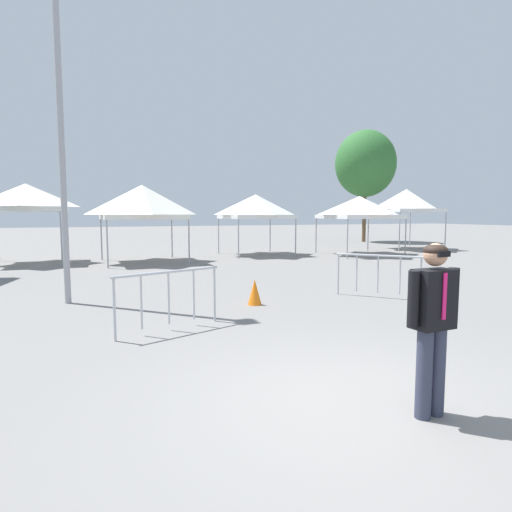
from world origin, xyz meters
name	(u,v)px	position (x,y,z in m)	size (l,w,h in m)	color
ground_plane	(344,401)	(0.00, 0.00, 0.00)	(140.00, 140.00, 0.00)	slate
canopy_tent_left_of_center	(26,198)	(-4.78, 16.31, 2.75)	(3.13, 3.13, 3.33)	#9E9EA3
canopy_tent_behind_center	(142,202)	(-0.25, 14.97, 2.57)	(3.44, 3.44, 3.30)	#9E9EA3
canopy_tent_far_right	(256,207)	(5.50, 16.30, 2.44)	(3.19, 3.19, 3.05)	#9E9EA3
canopy_tent_center	(359,207)	(10.43, 14.43, 2.40)	(3.58, 3.58, 2.97)	#9E9EA3
canopy_tent_right_of_center	(406,201)	(15.09, 16.37, 2.85)	(3.47, 3.47, 3.52)	#9E9EA3
person_foreground	(433,317)	(0.61, -0.62, 1.03)	(0.65, 0.27, 1.78)	#33384C
light_pole_near_lift	(59,84)	(-3.01, 6.88, 4.95)	(0.36, 0.36, 8.77)	#9E9EA3
tree_behind_tents_right	(365,164)	(16.95, 22.96, 5.78)	(4.45, 4.45, 8.24)	brown
crowd_barrier_mid_lot	(378,267)	(4.10, 4.73, 0.75)	(1.44, 1.59, 1.08)	#B7BABF
crowd_barrier_by_lift	(169,289)	(-1.26, 3.64, 0.75)	(2.00, 0.75, 1.08)	#B7BABF
traffic_cone_lot_center	(255,292)	(0.96, 5.09, 0.29)	(0.32, 0.32, 0.59)	orange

